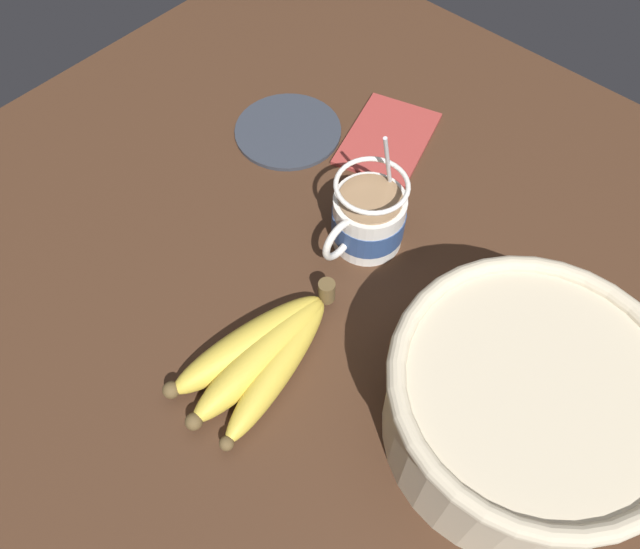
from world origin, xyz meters
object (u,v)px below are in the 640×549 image
(small_plate, at_px, (288,131))
(banana_bunch, at_px, (261,355))
(woven_basket, at_px, (524,405))
(coffee_mug, at_px, (368,218))

(small_plate, bearing_deg, banana_bunch, 39.13)
(woven_basket, bearing_deg, banana_bunch, -64.65)
(coffee_mug, bearing_deg, woven_basket, 70.67)
(banana_bunch, distance_m, woven_basket, 0.28)
(banana_bunch, bearing_deg, small_plate, -140.87)
(coffee_mug, distance_m, small_plate, 0.22)
(coffee_mug, bearing_deg, small_plate, -109.44)
(coffee_mug, height_order, small_plate, coffee_mug)
(small_plate, bearing_deg, coffee_mug, 70.56)
(woven_basket, height_order, small_plate, woven_basket)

